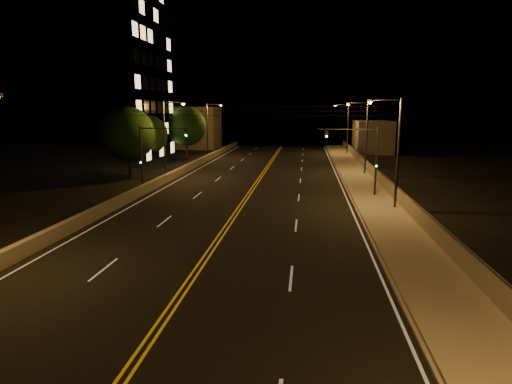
# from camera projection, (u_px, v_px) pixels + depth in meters

# --- Properties ---
(road) EXTENTS (18.00, 120.00, 0.02)m
(road) POSITION_uv_depth(u_px,v_px,m) (230.00, 221.00, 29.30)
(road) COLOR black
(road) RESTS_ON ground
(sidewalk) EXTENTS (3.60, 120.00, 0.30)m
(sidewalk) POSITION_uv_depth(u_px,v_px,m) (393.00, 224.00, 28.03)
(sidewalk) COLOR #9D9783
(sidewalk) RESTS_ON ground
(curb) EXTENTS (0.14, 120.00, 0.15)m
(curb) POSITION_uv_depth(u_px,v_px,m) (363.00, 225.00, 28.26)
(curb) COLOR #9D9783
(curb) RESTS_ON ground
(parapet_wall) EXTENTS (0.30, 120.00, 1.00)m
(parapet_wall) POSITION_uv_depth(u_px,v_px,m) (419.00, 215.00, 27.72)
(parapet_wall) COLOR gray
(parapet_wall) RESTS_ON sidewalk
(jersey_barrier) EXTENTS (0.45, 120.00, 0.84)m
(jersey_barrier) POSITION_uv_depth(u_px,v_px,m) (99.00, 212.00, 30.31)
(jersey_barrier) COLOR gray
(jersey_barrier) RESTS_ON ground
(distant_building_right) EXTENTS (6.00, 10.00, 5.52)m
(distant_building_right) POSITION_uv_depth(u_px,v_px,m) (372.00, 137.00, 74.84)
(distant_building_right) COLOR gray
(distant_building_right) RESTS_ON ground
(distant_building_left) EXTENTS (8.00, 8.00, 7.91)m
(distant_building_left) POSITION_uv_depth(u_px,v_px,m) (197.00, 128.00, 82.66)
(distant_building_left) COLOR gray
(distant_building_left) RESTS_ON ground
(parapet_rail) EXTENTS (0.06, 120.00, 0.06)m
(parapet_rail) POSITION_uv_depth(u_px,v_px,m) (420.00, 207.00, 27.62)
(parapet_rail) COLOR black
(parapet_rail) RESTS_ON parapet_wall
(lane_markings) EXTENTS (17.32, 116.00, 0.00)m
(lane_markings) POSITION_uv_depth(u_px,v_px,m) (230.00, 221.00, 29.23)
(lane_markings) COLOR silver
(lane_markings) RESTS_ON road
(streetlight_1) EXTENTS (2.55, 0.28, 8.40)m
(streetlight_1) POSITION_uv_depth(u_px,v_px,m) (394.00, 146.00, 31.45)
(streetlight_1) COLOR #2D2D33
(streetlight_1) RESTS_ON ground
(streetlight_2) EXTENTS (2.55, 0.28, 8.40)m
(streetlight_2) POSITION_uv_depth(u_px,v_px,m) (364.00, 133.00, 48.32)
(streetlight_2) COLOR #2D2D33
(streetlight_2) RESTS_ON ground
(streetlight_3) EXTENTS (2.55, 0.28, 8.40)m
(streetlight_3) POSITION_uv_depth(u_px,v_px,m) (346.00, 125.00, 70.52)
(streetlight_3) COLOR #2D2D33
(streetlight_3) RESTS_ON ground
(streetlight_5) EXTENTS (2.55, 0.28, 8.40)m
(streetlight_5) POSITION_uv_depth(u_px,v_px,m) (167.00, 134.00, 46.05)
(streetlight_5) COLOR #2D2D33
(streetlight_5) RESTS_ON ground
(streetlight_6) EXTENTS (2.55, 0.28, 8.40)m
(streetlight_6) POSITION_uv_depth(u_px,v_px,m) (209.00, 126.00, 65.80)
(streetlight_6) COLOR #2D2D33
(streetlight_6) RESTS_ON ground
(traffic_signal_right) EXTENTS (5.11, 0.31, 6.09)m
(traffic_signal_right) POSITION_uv_depth(u_px,v_px,m) (365.00, 154.00, 36.34)
(traffic_signal_right) COLOR #2D2D33
(traffic_signal_right) RESTS_ON ground
(traffic_signal_left) EXTENTS (5.11, 0.31, 6.09)m
(traffic_signal_left) POSITION_uv_depth(u_px,v_px,m) (152.00, 151.00, 38.51)
(traffic_signal_left) COLOR #2D2D33
(traffic_signal_left) RESTS_ON ground
(overhead_wires) EXTENTS (22.00, 0.03, 0.83)m
(overhead_wires) POSITION_uv_depth(u_px,v_px,m) (249.00, 111.00, 37.14)
(overhead_wires) COLOR black
(building_tower) EXTENTS (24.00, 15.00, 25.42)m
(building_tower) POSITION_uv_depth(u_px,v_px,m) (67.00, 74.00, 56.39)
(building_tower) COLOR gray
(building_tower) RESTS_ON ground
(tree_0) EXTENTS (5.78, 5.78, 7.83)m
(tree_0) POSITION_uv_depth(u_px,v_px,m) (128.00, 134.00, 46.06)
(tree_0) COLOR black
(tree_0) RESTS_ON ground
(tree_1) EXTENTS (5.03, 5.03, 6.81)m
(tree_1) POSITION_uv_depth(u_px,v_px,m) (148.00, 134.00, 55.62)
(tree_1) COLOR black
(tree_1) RESTS_ON ground
(tree_2) EXTENTS (5.88, 5.88, 7.97)m
(tree_2) POSITION_uv_depth(u_px,v_px,m) (186.00, 126.00, 64.02)
(tree_2) COLOR black
(tree_2) RESTS_ON ground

